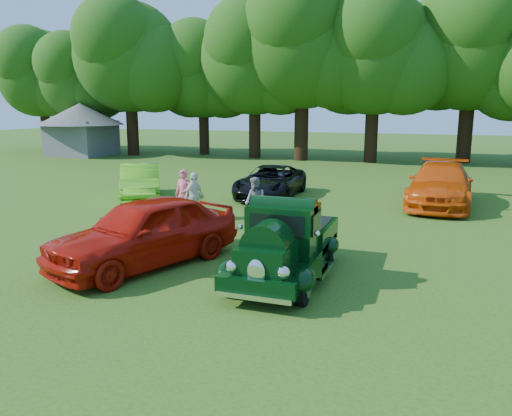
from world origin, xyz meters
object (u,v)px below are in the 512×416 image
(back_car_lime, at_px, (140,182))
(hero_pickup, at_px, (286,245))
(back_car_orange, at_px, (440,185))
(gazebo, at_px, (81,123))
(spectator_white, at_px, (194,196))
(spectator_grey, at_px, (255,201))
(spectator_pink, at_px, (184,195))
(back_car_black, at_px, (271,182))
(red_convertible, at_px, (145,231))

(back_car_lime, bearing_deg, hero_pickup, -73.55)
(back_car_orange, distance_m, gazebo, 27.98)
(spectator_white, bearing_deg, gazebo, 56.33)
(spectator_grey, relative_size, spectator_white, 0.97)
(spectator_pink, relative_size, gazebo, 0.26)
(back_car_orange, bearing_deg, spectator_pink, -143.38)
(back_car_black, distance_m, gazebo, 22.40)
(back_car_orange, bearing_deg, back_car_black, -172.85)
(hero_pickup, bearing_deg, spectator_pink, 137.32)
(hero_pickup, relative_size, gazebo, 0.67)
(hero_pickup, distance_m, red_convertible, 3.39)
(back_car_black, xyz_separation_m, spectator_grey, (1.04, -4.85, 0.12))
(back_car_black, bearing_deg, spectator_grey, -79.04)
(back_car_orange, relative_size, gazebo, 0.86)
(hero_pickup, xyz_separation_m, spectator_white, (-4.43, 4.44, 0.06))
(back_car_black, distance_m, spectator_white, 4.96)
(red_convertible, bearing_deg, back_car_lime, 144.85)
(back_car_lime, distance_m, spectator_grey, 6.53)
(spectator_pink, xyz_separation_m, spectator_grey, (2.52, -0.00, -0.07))
(back_car_black, bearing_deg, red_convertible, -91.46)
(back_car_orange, height_order, spectator_grey, back_car_orange)
(back_car_lime, distance_m, back_car_black, 5.33)
(hero_pickup, height_order, spectator_white, hero_pickup)
(spectator_white, bearing_deg, hero_pickup, -125.17)
(back_car_lime, xyz_separation_m, spectator_pink, (3.42, -2.73, 0.13))
(back_car_black, distance_m, spectator_grey, 4.96)
(red_convertible, xyz_separation_m, spectator_white, (-1.06, 4.71, -0.03))
(hero_pickup, distance_m, spectator_grey, 4.98)
(back_car_black, bearing_deg, spectator_pink, -108.05)
(spectator_grey, xyz_separation_m, gazebo, (-19.87, 16.86, 1.64))
(back_car_black, relative_size, spectator_pink, 2.81)
(back_car_orange, bearing_deg, back_car_lime, -164.07)
(spectator_pink, distance_m, spectator_white, 0.37)
(back_car_lime, height_order, spectator_grey, spectator_grey)
(back_car_orange, height_order, spectator_white, back_car_orange)
(spectator_white, xyz_separation_m, gazebo, (-17.72, 16.84, 1.61))
(red_convertible, bearing_deg, spectator_pink, 128.63)
(hero_pickup, height_order, back_car_lime, hero_pickup)
(hero_pickup, bearing_deg, gazebo, 136.16)
(red_convertible, relative_size, gazebo, 0.75)
(back_car_black, bearing_deg, back_car_orange, 2.58)
(back_car_orange, xyz_separation_m, gazebo, (-25.43, 11.57, 1.60))
(spectator_pink, bearing_deg, spectator_white, 3.72)
(spectator_pink, bearing_deg, back_car_orange, 34.65)
(back_car_lime, height_order, back_car_orange, back_car_orange)
(back_car_lime, height_order, back_car_black, back_car_lime)
(spectator_pink, xyz_separation_m, spectator_white, (0.36, 0.01, -0.04))
(hero_pickup, relative_size, back_car_lime, 1.01)
(red_convertible, bearing_deg, spectator_white, 124.43)
(hero_pickup, xyz_separation_m, back_car_black, (-3.33, 9.28, -0.08))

